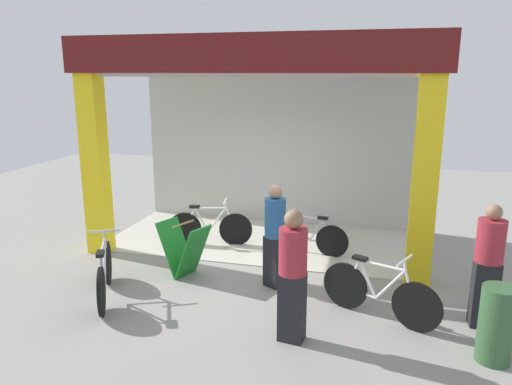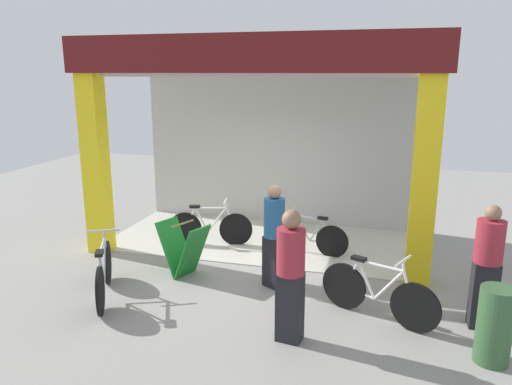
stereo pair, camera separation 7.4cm
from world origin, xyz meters
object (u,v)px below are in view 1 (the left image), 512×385
bicycle_inside_1 (308,236)px  pedestrian_2 (488,265)px  trash_bin (496,325)px  pedestrian_1 (293,274)px  bicycle_parked_0 (105,274)px  pedestrian_0 (275,235)px  bicycle_parked_1 (379,293)px  bicycle_inside_0 (210,227)px  sandwich_board_sign (184,250)px

bicycle_inside_1 → pedestrian_2: pedestrian_2 is taller
bicycle_inside_1 → trash_bin: (2.63, -2.89, 0.12)m
pedestrian_1 → trash_bin: 2.40m
bicycle_inside_1 → pedestrian_2: 3.38m
bicycle_parked_0 → pedestrian_0: pedestrian_0 is taller
pedestrian_2 → bicycle_parked_1: bearing=-173.2°
bicycle_parked_0 → bicycle_parked_1: bearing=5.8°
bicycle_inside_0 → bicycle_inside_1: (1.91, 0.02, -0.02)m
sandwich_board_sign → pedestrian_2: pedestrian_2 is taller
sandwich_board_sign → pedestrian_0: pedestrian_0 is taller
sandwich_board_sign → bicycle_inside_0: bearing=94.0°
bicycle_inside_1 → bicycle_parked_1: bicycle_parked_1 is taller
bicycle_inside_0 → sandwich_board_sign: size_ratio=1.73×
pedestrian_2 → trash_bin: size_ratio=1.81×
bicycle_inside_0 → pedestrian_0: (1.63, -1.51, 0.48)m
bicycle_parked_1 → pedestrian_0: pedestrian_0 is taller
pedestrian_1 → pedestrian_0: bearing=110.4°
pedestrian_0 → sandwich_board_sign: bearing=179.8°
bicycle_parked_1 → sandwich_board_sign: 3.19m
pedestrian_1 → bicycle_inside_1: bearing=95.2°
sandwich_board_sign → pedestrian_2: size_ratio=0.56×
bicycle_inside_1 → pedestrian_2: bearing=-37.7°
bicycle_inside_1 → bicycle_parked_0: size_ratio=0.96×
bicycle_parked_0 → pedestrian_1: pedestrian_1 is taller
bicycle_parked_0 → bicycle_parked_1: 3.94m
pedestrian_1 → bicycle_parked_0: bearing=171.5°
bicycle_parked_1 → pedestrian_2: size_ratio=0.95×
sandwich_board_sign → pedestrian_1: 2.60m
bicycle_parked_1 → pedestrian_1: 1.42m
pedestrian_2 → bicycle_inside_0: bearing=156.0°
bicycle_inside_0 → pedestrian_2: (4.55, -2.03, 0.50)m
sandwich_board_sign → trash_bin: bearing=-17.1°
sandwich_board_sign → pedestrian_2: (4.45, -0.52, 0.41)m
bicycle_inside_1 → pedestrian_1: 3.09m
bicycle_inside_0 → bicycle_inside_1: bicycle_inside_0 is taller
pedestrian_2 → pedestrian_0: bearing=170.1°
pedestrian_0 → pedestrian_2: 2.97m
bicycle_inside_0 → bicycle_inside_1: 1.91m
bicycle_parked_1 → pedestrian_2: pedestrian_2 is taller
pedestrian_0 → bicycle_inside_1: bearing=79.6°
bicycle_inside_1 → pedestrian_0: pedestrian_0 is taller
bicycle_parked_0 → bicycle_parked_1: size_ratio=1.00×
sandwich_board_sign → pedestrian_0: size_ratio=0.57×
trash_bin → bicycle_inside_1: bearing=132.3°
bicycle_inside_0 → pedestrian_0: pedestrian_0 is taller
sandwich_board_sign → bicycle_inside_1: bearing=40.3°
bicycle_parked_1 → trash_bin: size_ratio=1.71×
pedestrian_1 → pedestrian_2: pedestrian_1 is taller
bicycle_parked_1 → bicycle_parked_0: bearing=-174.2°
trash_bin → sandwich_board_sign: bearing=162.9°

